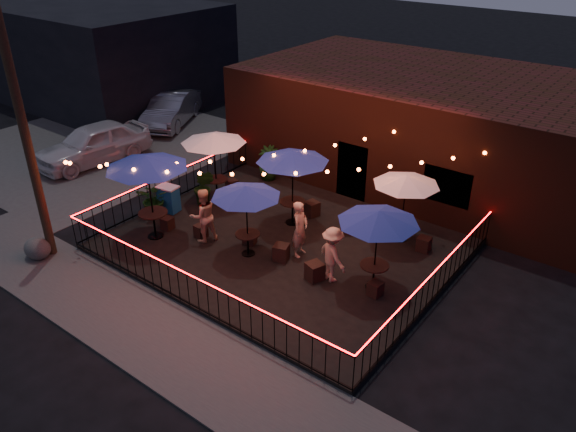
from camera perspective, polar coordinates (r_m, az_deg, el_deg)
name	(u,v)px	position (r m, az deg, el deg)	size (l,w,h in m)	color
ground	(240,276)	(16.39, -4.85, -6.09)	(110.00, 110.00, 0.00)	black
patio	(283,245)	(17.63, -0.54, -2.98)	(10.00, 8.00, 0.15)	black
sidewalk	(154,334)	(14.65, -13.49, -11.62)	(18.00, 2.50, 0.05)	#484543
parking_lot	(101,144)	(27.00, -18.49, 6.92)	(11.00, 12.00, 0.02)	#484543
brick_building	(429,125)	(22.69, 14.12, 8.92)	(14.00, 8.00, 4.00)	#3B1C10
background_building	(102,52)	(33.82, -18.33, 15.56)	(12.00, 9.00, 5.00)	black
utility_pole	(24,131)	(17.17, -25.23, 7.86)	(0.26, 0.26, 8.00)	#342215
fence_front	(188,290)	(14.88, -10.11, -7.40)	(10.00, 0.04, 1.04)	black
fence_left	(172,187)	(20.43, -11.72, 2.93)	(0.04, 8.00, 1.04)	black
fence_right	(434,286)	(15.26, 14.58, -6.93)	(0.04, 8.00, 1.04)	black
festoon_lights	(250,169)	(16.86, -3.93, 4.80)	(10.02, 8.72, 1.32)	#FF5B21
cafe_table_0	(146,163)	(17.33, -14.20, 5.26)	(3.20, 3.20, 2.78)	black
cafe_table_1	(213,139)	(19.58, -7.59, 7.78)	(2.48, 2.48, 2.50)	black
cafe_table_2	(246,192)	(16.09, -4.30, 2.40)	(2.40, 2.40, 2.27)	black
cafe_table_3	(293,157)	(17.70, 0.48, 5.99)	(2.42, 2.42, 2.58)	black
cafe_table_4	(379,218)	(14.64, 9.19, -0.18)	(2.71, 2.71, 2.40)	black
cafe_table_5	(406,181)	(17.19, 11.94, 3.53)	(2.42, 2.42, 2.24)	black
bistro_chair_0	(168,223)	(18.69, -12.14, -0.73)	(0.34, 0.34, 0.40)	black
bistro_chair_1	(201,231)	(18.06, -8.85, -1.49)	(0.35, 0.35, 0.41)	black
bistro_chair_2	(232,185)	(20.91, -5.70, 3.13)	(0.37, 0.37, 0.44)	black
bistro_chair_3	(260,201)	(19.70, -2.90, 1.57)	(0.37, 0.37, 0.44)	black
bistro_chair_4	(250,237)	(17.50, -3.93, -2.15)	(0.38, 0.38, 0.45)	black
bistro_chair_5	(281,252)	(16.65, -0.69, -3.72)	(0.42, 0.42, 0.50)	black
bistro_chair_6	(312,209)	(19.09, 2.44, 0.76)	(0.42, 0.42, 0.50)	black
bistro_chair_7	(348,226)	(18.17, 6.09, -0.98)	(0.40, 0.40, 0.47)	black
bistro_chair_8	(315,271)	(15.83, 2.73, -5.63)	(0.43, 0.43, 0.51)	black
bistro_chair_9	(375,289)	(15.39, 8.86, -7.31)	(0.35, 0.35, 0.41)	black
bistro_chair_10	(384,229)	(18.15, 9.73, -1.33)	(0.38, 0.38, 0.45)	black
bistro_chair_11	(424,244)	(17.59, 13.63, -2.79)	(0.38, 0.38, 0.46)	black
patron_a	(300,229)	(16.58, 1.23, -1.33)	(0.64, 0.42, 1.77)	#CEB18B
patron_b	(203,216)	(17.51, -8.61, 0.05)	(0.86, 0.67, 1.76)	#CEAA8B
patron_c	(332,255)	(15.53, 4.54, -3.93)	(1.07, 0.61, 1.65)	#D8AF8D
potted_shrub_a	(155,199)	(19.47, -13.40, 1.71)	(1.09, 0.94, 1.21)	#1A3911
potted_shrub_b	(204,187)	(19.80, -8.52, 2.91)	(0.75, 0.61, 1.36)	#12350A
potted_shrub_c	(268,163)	(21.59, -2.02, 5.40)	(0.74, 0.74, 1.33)	#103711
cooler	(169,198)	(19.70, -12.03, 1.76)	(0.76, 0.60, 0.93)	#1665B3
boulder	(37,248)	(18.56, -24.11, -3.02)	(0.88, 0.75, 0.69)	#474641
car_white	(93,144)	(24.81, -19.18, 6.95)	(1.94, 4.81, 1.64)	silver
car_silver	(171,109)	(28.58, -11.79, 10.57)	(1.63, 4.66, 1.54)	#A8A7B0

